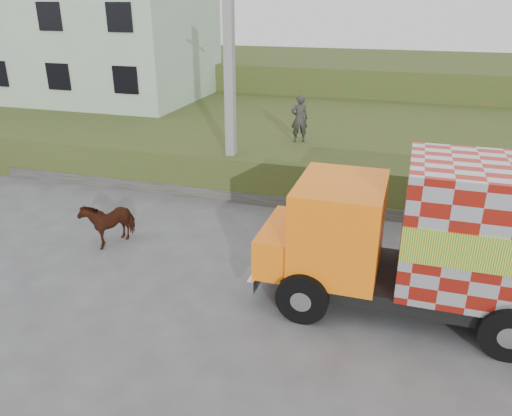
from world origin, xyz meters
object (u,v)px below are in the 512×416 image
(cargo_truck, at_px, (467,242))
(pedestrian, at_px, (299,119))
(utility_pole, at_px, (230,78))
(cow, at_px, (109,221))

(cargo_truck, distance_m, pedestrian, 9.34)
(utility_pole, distance_m, cow, 5.98)
(cow, xyz_separation_m, pedestrian, (3.96, 6.75, 1.72))
(cargo_truck, relative_size, cow, 5.14)
(utility_pole, bearing_deg, cow, -115.44)
(cow, bearing_deg, utility_pole, 84.58)
(cargo_truck, relative_size, pedestrian, 4.54)
(utility_pole, relative_size, cargo_truck, 1.02)
(pedestrian, bearing_deg, cargo_truck, 102.49)
(cow, distance_m, pedestrian, 8.01)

